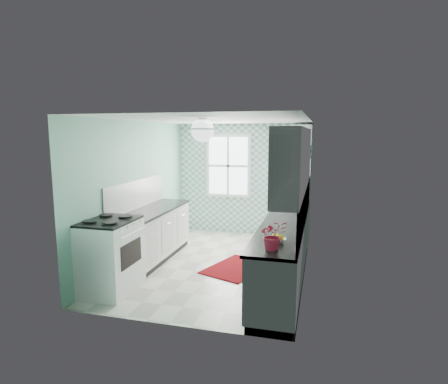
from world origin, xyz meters
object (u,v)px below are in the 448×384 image
(fruit_bowl, at_px, (276,240))
(microwave, at_px, (292,150))
(stove, at_px, (110,255))
(potted_plant, at_px, (273,235))
(ceiling_light, at_px, (203,130))
(fridge, at_px, (291,200))
(sink, at_px, (290,212))

(fruit_bowl, height_order, microwave, microwave)
(stove, relative_size, microwave, 1.81)
(stove, bearing_deg, potted_plant, -12.84)
(ceiling_light, bearing_deg, potted_plant, -42.70)
(ceiling_light, bearing_deg, stove, -150.12)
(stove, distance_m, fruit_bowl, 2.44)
(ceiling_light, height_order, stove, ceiling_light)
(stove, xyz_separation_m, potted_plant, (2.40, -0.42, 0.57))
(stove, height_order, microwave, microwave)
(stove, height_order, fruit_bowl, stove)
(fridge, bearing_deg, stove, -124.34)
(ceiling_light, distance_m, sink, 2.18)
(potted_plant, height_order, microwave, microwave)
(fruit_bowl, distance_m, potted_plant, 0.35)
(ceiling_light, relative_size, fruit_bowl, 1.48)
(ceiling_light, xyz_separation_m, fridge, (1.11, 2.62, -1.43))
(microwave, bearing_deg, fruit_bowl, 92.85)
(fridge, relative_size, fruit_bowl, 7.52)
(fridge, distance_m, potted_plant, 3.73)
(fridge, height_order, sink, fridge)
(microwave, bearing_deg, fridge, 54.97)
(fruit_bowl, xyz_separation_m, microwave, (-0.09, 3.40, 0.97))
(ceiling_light, height_order, fruit_bowl, ceiling_light)
(microwave, bearing_deg, ceiling_light, 68.35)
(fruit_bowl, relative_size, potted_plant, 0.67)
(ceiling_light, distance_m, fruit_bowl, 1.97)
(microwave, bearing_deg, potted_plant, 92.72)
(potted_plant, bearing_deg, fruit_bowl, 90.00)
(potted_plant, bearing_deg, microwave, 91.38)
(ceiling_light, xyz_separation_m, stove, (-1.20, -0.69, -1.78))
(stove, xyz_separation_m, microwave, (2.31, 3.31, 1.40))
(ceiling_light, distance_m, potted_plant, 2.03)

